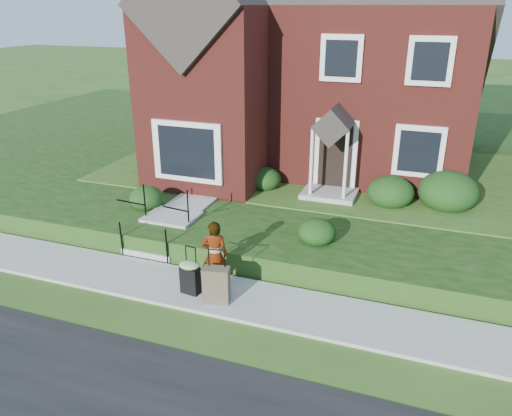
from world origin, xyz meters
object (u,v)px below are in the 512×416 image
at_px(front_steps, 164,229).
at_px(suitcase_black, 190,275).
at_px(woman, 215,255).
at_px(suitcase_olive, 216,285).

bearing_deg(front_steps, suitcase_black, -48.30).
relative_size(front_steps, suitcase_black, 1.82).
relative_size(woman, suitcase_black, 1.45).
distance_m(woman, suitcase_olive, 0.71).
xyz_separation_m(front_steps, woman, (2.25, -1.66, 0.41)).
bearing_deg(woman, suitcase_black, 25.70).
xyz_separation_m(front_steps, suitcase_black, (1.82, -2.05, 0.04)).
relative_size(woman, suitcase_olive, 1.34).
bearing_deg(front_steps, suitcase_olive, -40.86).
bearing_deg(woman, suitcase_olive, 100.06).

